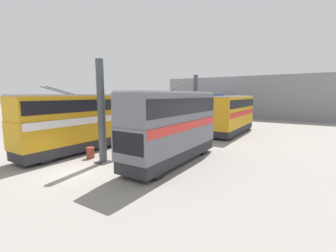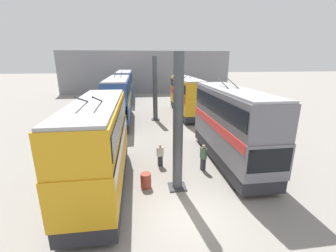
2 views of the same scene
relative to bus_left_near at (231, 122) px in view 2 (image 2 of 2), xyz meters
name	(u,v)px [view 2 (image 2 of 2)]	position (x,y,z in m)	size (l,w,h in m)	color
ground_plane	(186,216)	(-5.33, 4.21, -2.94)	(240.00, 240.00, 0.00)	gray
depot_back_wall	(147,72)	(34.96, 4.21, 1.45)	(0.50, 36.00, 8.77)	gray
support_column_near	(178,128)	(-2.87, 4.21, 0.63)	(0.97, 0.97, 7.39)	#42474C
support_column_far	(155,90)	(12.35, 4.21, 0.63)	(0.97, 0.97, 7.39)	#42474C
bus_left_near	(231,122)	(0.00, 0.00, 0.00)	(9.56, 2.54, 5.79)	black
bus_left_far	(186,94)	(14.55, 0.00, -0.22)	(10.88, 2.54, 5.40)	black
bus_right_near	(99,141)	(-2.24, 8.41, -0.12)	(9.41, 2.54, 5.57)	black
bus_right_mid	(119,97)	(12.12, 8.41, -0.08)	(10.81, 2.54, 5.67)	black
bus_right_far	(125,84)	(26.24, 8.41, -0.04)	(11.20, 2.54, 5.73)	black
person_aisle_midway	(160,155)	(-0.01, 4.89, -2.12)	(0.34, 0.47, 1.57)	#2D2D33
person_by_left_row	(203,157)	(-1.00, 2.16, -1.99)	(0.48, 0.40, 1.78)	#2D2D33
oil_drum	(146,180)	(-2.60, 5.97, -2.51)	(0.62, 0.62, 0.86)	#933828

